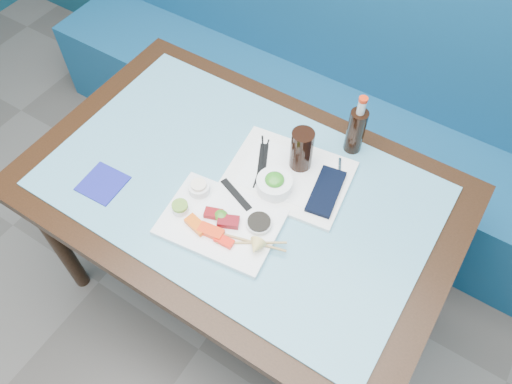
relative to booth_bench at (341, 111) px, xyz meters
The scene contains 34 objects.
booth_bench is the anchor object (origin of this frame).
dining_table 0.89m from the booth_bench, 90.00° to the right, with size 1.40×0.90×0.75m.
glass_top 0.92m from the booth_bench, 90.00° to the right, with size 1.22×0.76×0.01m, color #5899B1.
sashimi_plate 1.07m from the booth_bench, 87.99° to the right, with size 0.35×0.25×0.02m, color white.
salmon_left 1.12m from the booth_bench, 90.83° to the right, with size 0.07×0.04×0.02m, color #F65909.
salmon_mid 1.12m from the booth_bench, 88.08° to the right, with size 0.08×0.04×0.02m, color #FF310A.
salmon_right 1.12m from the booth_bench, 85.36° to the right, with size 0.06×0.03×0.01m, color #FF1B0A.
tuna_left 1.07m from the booth_bench, 89.72° to the right, with size 0.06×0.03×0.02m, color maroon.
tuna_right 1.07m from the booth_bench, 86.52° to the right, with size 0.06×0.04×0.02m, color maroon.
seaweed_garnish 1.06m from the booth_bench, 88.26° to the right, with size 0.04×0.04×0.02m, color #37761B.
ramekin_wasabi 1.11m from the booth_bench, 95.03° to the right, with size 0.05×0.05×0.02m, color white.
wasabi_fill 1.11m from the booth_bench, 95.03° to the right, with size 0.05×0.05×0.01m, color olive.
ramekin_ginger 1.03m from the booth_bench, 95.21° to the right, with size 0.07×0.07×0.03m, color white.
ginger_fill 1.03m from the booth_bench, 95.21° to the right, with size 0.05×0.05×0.01m, color white.
soy_dish 1.03m from the booth_bench, 81.54° to the right, with size 0.08×0.08×0.02m, color silver.
soy_fill 1.04m from the booth_bench, 81.54° to the right, with size 0.07×0.07×0.01m, color black.
lemon_wedge 1.12m from the booth_bench, 80.00° to the right, with size 0.05×0.05×0.04m, color #F0D271.
chopstick_sleeve 0.97m from the booth_bench, 88.72° to the right, with size 0.14×0.02×0.00m, color black.
wooden_chopstick_a 1.09m from the booth_bench, 81.80° to the right, with size 0.01×0.01×0.23m, color #A7854F.
wooden_chopstick_b 1.09m from the booth_bench, 81.24° to the right, with size 0.01×0.01×0.21m, color tan.
serving_tray 0.83m from the booth_bench, 80.80° to the right, with size 0.38×0.29×0.01m, color white.
paper_placemat 0.83m from the booth_bench, 80.80° to the right, with size 0.30×0.21×0.00m, color white.
seaweed_bowl 0.91m from the booth_bench, 82.35° to the right, with size 0.11×0.11×0.05m, color white.
seaweed_salad 0.92m from the booth_bench, 82.35° to the right, with size 0.06×0.06×0.03m, color #2E8A1F.
cola_glass 0.83m from the booth_bench, 79.23° to the right, with size 0.07×0.07×0.15m, color black.
navy_pouch 0.87m from the booth_bench, 70.79° to the right, with size 0.08×0.19×0.01m, color black.
fork 0.78m from the booth_bench, 68.30° to the right, with size 0.01×0.01×0.08m, color silver.
black_chopstick_a 0.84m from the booth_bench, 88.58° to the right, with size 0.01×0.01×0.21m, color black.
black_chopstick_b 0.84m from the booth_bench, 87.95° to the right, with size 0.01×0.01×0.24m, color black.
tray_sleeve 0.84m from the booth_bench, 88.26° to the right, with size 0.03×0.17×0.00m, color black.
cola_bottle_body 0.72m from the booth_bench, 64.84° to the right, with size 0.06×0.06×0.17m, color black.
cola_bottle_neck 0.80m from the booth_bench, 64.84° to the right, with size 0.03×0.03×0.05m, color silver.
cola_bottle_cap 0.82m from the booth_bench, 64.84° to the right, with size 0.03×0.03×0.01m, color red.
blue_napkin 1.20m from the booth_bench, 109.23° to the right, with size 0.13×0.13×0.01m, color navy.
Camera 1 is at (0.55, 0.69, 2.06)m, focal length 35.00 mm.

